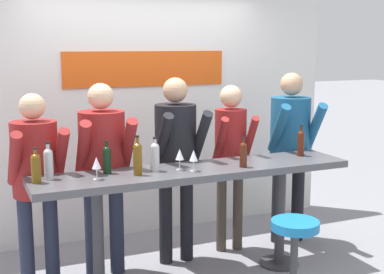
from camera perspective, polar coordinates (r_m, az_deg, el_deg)
The scene contains 18 objects.
back_wall at distance 5.68m, azimuth -5.27°, elevation 2.63°, with size 4.32×0.12×2.59m.
tasting_table at distance 4.49m, azimuth 0.42°, elevation -5.17°, with size 2.72×0.55×0.99m.
bar_stool at distance 4.25m, azimuth 10.85°, elevation -11.75°, with size 0.39×0.39×0.69m.
person_far_left at distance 4.56m, azimuth -16.35°, elevation -3.35°, with size 0.47×0.55×1.62m.
person_left at distance 4.62m, azimuth -9.50°, elevation -2.38°, with size 0.48×0.57×1.69m.
person_center_left at distance 4.84m, azimuth -1.69°, elevation -1.42°, with size 0.46×0.55×1.72m.
person_center at distance 5.14m, azimuth 4.15°, elevation -1.23°, with size 0.42×0.54×1.63m.
person_center_right at distance 5.45m, azimuth 10.44°, elevation -0.25°, with size 0.53×0.63×1.73m.
wine_bottle_0 at distance 5.01m, azimuth 11.53°, elevation -0.52°, with size 0.06×0.06×0.29m.
wine_bottle_1 at distance 4.33m, azimuth -3.98°, elevation -1.97°, with size 0.07×0.07×0.28m.
wine_bottle_2 at distance 4.21m, azimuth -5.82°, elevation -2.16°, with size 0.07×0.07×0.32m.
wine_bottle_3 at distance 4.21m, azimuth -15.07°, elevation -2.62°, with size 0.07×0.07×0.29m.
wine_bottle_4 at distance 4.30m, azimuth -9.06°, elevation -2.27°, with size 0.07×0.07×0.27m.
wine_bottle_5 at distance 4.49m, azimuth 5.50°, elevation -1.75°, with size 0.06×0.06×0.26m.
wine_bottle_6 at distance 4.12m, azimuth -16.32°, elevation -3.05°, with size 0.07×0.07×0.27m.
wine_glass_0 at distance 4.32m, azimuth 0.17°, elevation -2.07°, with size 0.07×0.07×0.18m.
wine_glass_1 at distance 4.36m, azimuth -1.32°, elevation -1.94°, with size 0.07×0.07×0.18m.
wine_glass_2 at distance 4.11m, azimuth -10.15°, elevation -2.82°, with size 0.07×0.07×0.18m.
Camera 1 is at (-1.76, -3.96, 2.01)m, focal length 50.00 mm.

